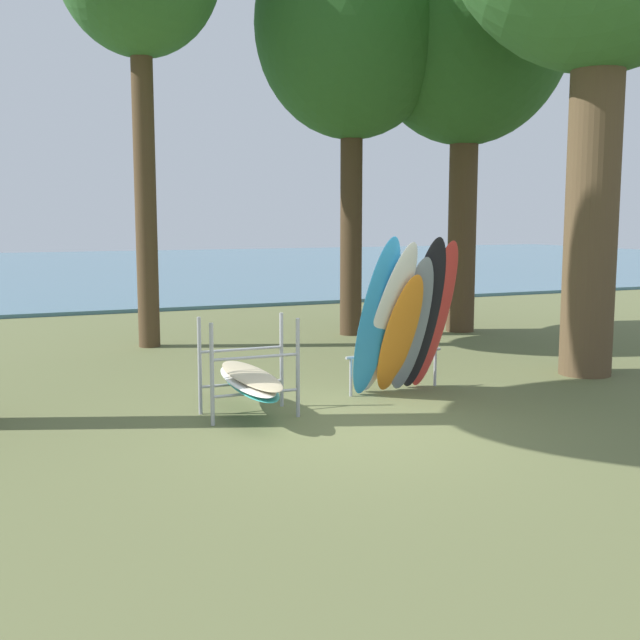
% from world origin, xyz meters
% --- Properties ---
extents(ground_plane, '(80.00, 80.00, 0.00)m').
position_xyz_m(ground_plane, '(0.00, 0.00, 0.00)').
color(ground_plane, '#60663D').
extents(lake_water, '(80.00, 36.00, 0.10)m').
position_xyz_m(lake_water, '(0.00, 30.31, 0.05)').
color(lake_water, '#477084').
rests_on(lake_water, ground).
extents(tree_mid_behind, '(3.99, 3.99, 8.67)m').
position_xyz_m(tree_mid_behind, '(2.98, 6.70, 6.32)').
color(tree_mid_behind, '#42301E').
rests_on(tree_mid_behind, ground).
extents(tree_far_left_back, '(4.43, 4.43, 9.11)m').
position_xyz_m(tree_far_left_back, '(5.41, 6.22, 6.48)').
color(tree_far_left_back, '#4C3823').
rests_on(tree_far_left_back, ground).
extents(leaning_board_pile, '(1.64, 1.16, 2.26)m').
position_xyz_m(leaning_board_pile, '(1.26, 1.18, 1.05)').
color(leaning_board_pile, '#2D8ED1').
rests_on(leaning_board_pile, ground).
extents(board_storage_rack, '(1.15, 2.13, 1.25)m').
position_xyz_m(board_storage_rack, '(-1.09, 0.95, 0.47)').
color(board_storage_rack, '#9EA0A5').
rests_on(board_storage_rack, ground).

